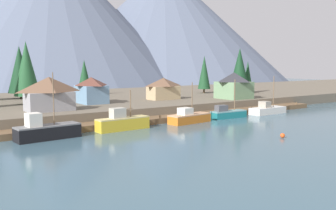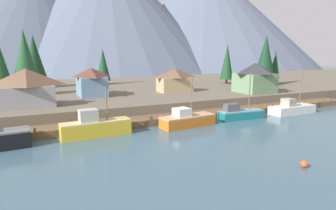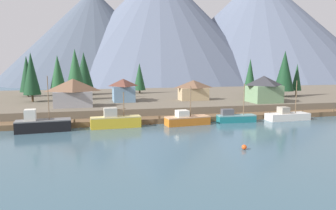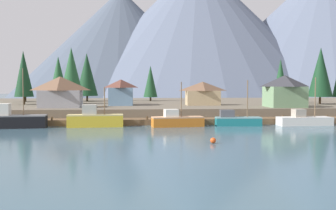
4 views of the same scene
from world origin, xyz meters
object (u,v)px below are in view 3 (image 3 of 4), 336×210
at_px(house_green, 264,89).
at_px(conifer_far_right, 297,77).
at_px(conifer_near_right, 58,72).
at_px(conifer_mid_right, 285,71).
at_px(conifer_back_right, 27,74).
at_px(fishing_boat_teal, 235,117).
at_px(fishing_boat_black, 42,124).
at_px(fishing_boat_yellow, 115,121).
at_px(conifer_far_left, 31,74).
at_px(house_blue, 123,90).
at_px(channel_buoy, 244,147).
at_px(fishing_boat_orange, 187,120).
at_px(conifer_near_left, 250,75).
at_px(conifer_mid_left, 140,77).
at_px(fishing_boat_white, 287,116).
at_px(house_grey, 73,92).
at_px(conifer_back_left, 75,71).
at_px(house_tan, 193,90).
at_px(conifer_centre, 84,71).

distance_m(house_green, conifer_far_right, 21.05).
bearing_deg(conifer_near_right, conifer_mid_right, -17.70).
bearing_deg(conifer_near_right, conifer_back_right, -168.64).
bearing_deg(fishing_boat_teal, fishing_boat_black, -175.64).
distance_m(fishing_boat_yellow, conifer_far_left, 31.37).
distance_m(house_blue, channel_buoy, 41.92).
xyz_separation_m(fishing_boat_black, fishing_boat_orange, (26.18, -0.03, -0.26)).
relative_size(conifer_near_left, conifer_mid_left, 1.13).
xyz_separation_m(fishing_boat_white, house_blue, (-31.99, 20.57, 4.44)).
bearing_deg(conifer_near_left, conifer_near_right, 167.78).
bearing_deg(conifer_near_right, house_blue, -49.35).
xyz_separation_m(conifer_near_right, channel_buoy, (29.55, -59.63, -8.94)).
bearing_deg(house_grey, conifer_back_left, 90.28).
height_order(fishing_boat_yellow, house_blue, house_blue).
relative_size(fishing_boat_black, house_green, 1.33).
bearing_deg(fishing_boat_black, house_tan, 25.30).
height_order(fishing_boat_white, conifer_far_right, conifer_far_right).
distance_m(fishing_boat_black, conifer_back_right, 40.75).
xyz_separation_m(fishing_boat_white, house_tan, (-14.33, 19.17, 4.21)).
distance_m(conifer_near_right, conifer_mid_left, 24.28).
height_order(fishing_boat_orange, house_green, house_green).
xyz_separation_m(fishing_boat_black, channel_buoy, (28.62, -18.99, -0.93)).
relative_size(house_green, house_blue, 1.00).
bearing_deg(house_tan, fishing_boat_white, -53.22).
height_order(house_grey, conifer_mid_left, conifer_mid_left).
relative_size(conifer_mid_left, conifer_mid_right, 0.74).
bearing_deg(conifer_centre, fishing_boat_teal, -52.94).
distance_m(fishing_boat_yellow, house_tan, 28.65).
bearing_deg(fishing_boat_yellow, fishing_boat_teal, -2.70).
relative_size(fishing_boat_teal, conifer_near_left, 0.73).
relative_size(house_green, conifer_far_right, 0.79).
bearing_deg(house_tan, house_green, -28.57).
xyz_separation_m(house_tan, conifer_far_left, (-39.31, 5.51, 4.26)).
distance_m(conifer_centre, conifer_far_right, 62.25).
xyz_separation_m(conifer_far_right, channel_buoy, (-37.66, -41.78, -7.50)).
height_order(fishing_boat_white, conifer_far_left, conifer_far_left).
height_order(house_grey, conifer_far_right, conifer_far_right).
relative_size(house_grey, conifer_back_right, 0.73).
bearing_deg(fishing_boat_teal, house_grey, 162.23).
height_order(fishing_boat_yellow, conifer_mid_right, conifer_mid_right).
bearing_deg(conifer_centre, conifer_near_right, 176.56).
distance_m(fishing_boat_orange, house_grey, 25.49).
distance_m(conifer_near_right, channel_buoy, 67.15).
bearing_deg(conifer_centre, fishing_boat_yellow, -81.35).
distance_m(fishing_boat_white, channel_buoy, 27.36).
distance_m(conifer_mid_left, conifer_far_left, 33.18).
distance_m(house_blue, conifer_back_right, 31.35).
bearing_deg(fishing_boat_teal, conifer_back_left, 143.87).
distance_m(house_grey, conifer_far_right, 62.39).
height_order(fishing_boat_white, house_blue, fishing_boat_white).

